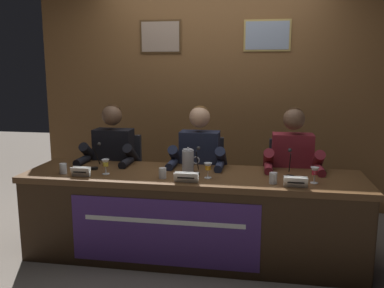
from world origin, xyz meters
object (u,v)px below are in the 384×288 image
object	(u,v)px
chair_left	(119,182)
nameplate_right	(296,182)
juice_glass_right	(315,172)
nameplate_left	(81,172)
water_cup_center	(163,174)
chair_right	(290,191)
microphone_left	(96,160)
conference_table	(189,205)
juice_glass_center	(208,168)
juice_glass_left	(106,164)
water_pitcher_central	(188,160)
chair_center	(201,186)
water_cup_left	(63,169)
water_cup_right	(273,179)
panelist_center	(198,163)
microphone_center	(197,165)
microphone_right	(290,168)
nameplate_center	(186,177)
panelist_left	(111,160)
panelist_right	(292,167)

from	to	relation	value
chair_left	nameplate_right	world-z (taller)	chair_left
nameplate_right	juice_glass_right	size ratio (longest dim) A/B	1.39
nameplate_left	water_cup_center	bearing A→B (deg)	4.95
chair_right	microphone_left	bearing A→B (deg)	-163.18
conference_table	juice_glass_center	bearing A→B (deg)	-4.87
juice_glass_left	water_pitcher_central	size ratio (longest dim) A/B	0.59
chair_left	chair_center	world-z (taller)	same
chair_left	water_cup_center	distance (m)	1.01
chair_right	water_pitcher_central	size ratio (longest dim) A/B	4.37
water_cup_left	water_cup_right	distance (m)	1.71
chair_right	water_pitcher_central	world-z (taller)	water_pitcher_central
water_cup_center	panelist_center	bearing A→B (deg)	68.85
conference_table	microphone_center	world-z (taller)	microphone_center
microphone_right	nameplate_left	bearing A→B (deg)	-170.42
nameplate_left	microphone_right	distance (m)	1.69
microphone_left	chair_center	world-z (taller)	microphone_left
nameplate_center	water_cup_right	xyz separation A→B (m)	(0.66, 0.08, -0.00)
juice_glass_right	microphone_left	bearing A→B (deg)	174.96
juice_glass_left	microphone_center	xyz separation A→B (m)	(0.74, 0.13, -0.01)
conference_table	water_cup_center	distance (m)	0.35
panelist_left	microphone_center	distance (m)	0.95
nameplate_left	panelist_right	xyz separation A→B (m)	(1.71, 0.59, -0.03)
juice_glass_left	nameplate_center	world-z (taller)	juice_glass_left
chair_right	juice_glass_right	world-z (taller)	chair_right
chair_left	microphone_right	world-z (taller)	microphone_right
chair_left	chair_right	world-z (taller)	same
juice_glass_left	water_cup_center	xyz separation A→B (m)	(0.49, -0.05, -0.05)
nameplate_right	microphone_right	xyz separation A→B (m)	(-0.02, 0.30, 0.03)
panelist_left	water_cup_center	size ratio (longest dim) A/B	14.65
nameplate_left	water_cup_center	world-z (taller)	water_cup_center
water_cup_center	nameplate_right	xyz separation A→B (m)	(1.02, -0.08, 0.00)
chair_left	water_pitcher_central	world-z (taller)	water_pitcher_central
panelist_left	chair_left	bearing A→B (deg)	90.00
nameplate_left	juice_glass_left	distance (m)	0.21
nameplate_left	nameplate_right	world-z (taller)	same
nameplate_right	juice_glass_right	xyz separation A→B (m)	(0.15, 0.14, 0.05)
water_cup_center	nameplate_left	bearing A→B (deg)	-175.05
nameplate_right	microphone_right	bearing A→B (deg)	94.63
nameplate_right	panelist_center	bearing A→B (deg)	143.16
juice_glass_center	water_cup_right	world-z (taller)	juice_glass_center
microphone_center	chair_center	bearing A→B (deg)	94.26
chair_left	juice_glass_right	size ratio (longest dim) A/B	7.40
panelist_left	nameplate_right	distance (m)	1.76
water_pitcher_central	conference_table	bearing A→B (deg)	-76.76
juice_glass_right	nameplate_center	bearing A→B (deg)	-171.51
conference_table	panelist_center	world-z (taller)	panelist_center
water_cup_right	nameplate_center	bearing A→B (deg)	-172.97
water_cup_left	panelist_right	distance (m)	1.96
panelist_right	water_cup_right	size ratio (longest dim) A/B	14.65
microphone_right	chair_left	bearing A→B (deg)	162.65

